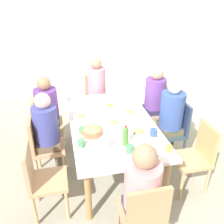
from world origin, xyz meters
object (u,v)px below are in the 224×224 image
person_1 (154,96)px  cup_4 (130,149)px  chair_0 (42,144)px  cup_0 (169,149)px  person_3 (97,86)px  dining_table (112,127)px  chair_1 (158,109)px  person_5 (142,189)px  chair_3 (96,97)px  bottle_1 (125,136)px  plate_3 (81,117)px  cup_6 (111,94)px  person_0 (47,129)px  cup_3 (153,133)px  plate_5 (114,123)px  cup_5 (81,143)px  chair_2 (175,128)px  cup_2 (82,130)px  plate_2 (138,132)px  bowl_0 (92,131)px  plate_4 (151,150)px  person_4 (48,107)px  chair_4 (43,121)px  chair_5 (144,214)px  bottle_0 (106,142)px  plate_1 (129,112)px  person_2 (171,115)px  cup_1 (141,141)px  chair_6 (197,154)px

person_1 → cup_4: 1.52m
chair_0 → cup_0: 1.60m
person_3 → dining_table: bearing=0.0°
chair_1 → person_5: 2.08m
chair_1 → chair_3: (-0.69, -0.92, 0.00)m
person_1 → cup_0: bearing=-15.0°
bottle_1 → chair_0: bearing=-118.9°
plate_3 → cup_6: bearing=137.2°
person_3 → person_0: bearing=-34.2°
person_1 → cup_3: person_1 is taller
person_1 → cup_4: size_ratio=10.17×
chair_3 → plate_5: (1.36, 0.02, 0.23)m
person_0 → cup_5: (0.45, 0.38, 0.04)m
chair_2 → cup_2: 1.38m
plate_2 → bowl_0: (-0.10, -0.56, 0.03)m
plate_4 → cup_2: size_ratio=1.92×
person_4 → dining_table: bearing=53.2°
plate_4 → plate_5: same height
plate_4 → bowl_0: size_ratio=0.85×
person_1 → chair_0: bearing=-70.5°
cup_4 → person_0: bearing=-127.7°
chair_4 → chair_5: 2.15m
chair_0 → chair_1: same height
person_1 → bottle_0: (1.19, -1.03, 0.07)m
plate_1 → cup_4: bearing=-15.7°
person_2 → plate_1: bearing=-110.0°
plate_3 → cup_4: bearing=26.0°
plate_2 → cup_5: cup_5 is taller
plate_4 → plate_5: 0.72m
person_5 → cup_5: person_5 is taller
bowl_0 → cup_6: size_ratio=2.24×
plate_3 → cup_5: 0.67m
plate_4 → cup_6: size_ratio=1.90×
person_2 → person_5: 1.48m
cup_4 → chair_0: bearing=-125.0°
person_2 → cup_1: person_2 is taller
cup_1 → plate_3: bearing=-141.5°
chair_1 → cup_5: (1.07, -1.38, 0.25)m
cup_6 → chair_5: bearing=-4.3°
plate_1 → bowl_0: size_ratio=0.85×
chair_6 → cup_2: bearing=-108.0°
chair_4 → cup_5: bearing=23.8°
bowl_0 → chair_3: bearing=169.0°
cup_3 → cup_4: (0.25, -0.37, -0.00)m
plate_1 → plate_4: 0.91m
chair_0 → bottle_0: size_ratio=4.39×
bowl_0 → cup_5: (0.22, -0.15, -0.00)m
chair_6 → cup_4: 0.92m
plate_2 → chair_6: bearing=66.2°
plate_4 → cup_4: size_ratio=1.76×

